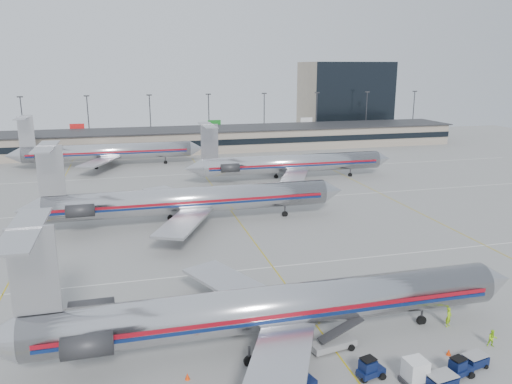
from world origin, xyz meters
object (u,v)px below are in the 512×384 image
object	(u,v)px
uld_container	(415,372)
belt_loader	(334,342)
jet_second_row	(185,200)
jet_foreground	(266,308)
tug_center	(370,369)

from	to	relation	value
uld_container	belt_loader	world-z (taller)	belt_loader
jet_second_row	belt_loader	size ratio (longest dim) A/B	10.13
jet_foreground	belt_loader	bearing A→B (deg)	-19.62
tug_center	uld_container	world-z (taller)	uld_container
jet_second_row	uld_container	size ratio (longest dim) A/B	24.35
jet_second_row	tug_center	size ratio (longest dim) A/B	21.34
tug_center	uld_container	bearing A→B (deg)	-40.98
belt_loader	jet_foreground	bearing A→B (deg)	150.38
jet_foreground	tug_center	size ratio (longest dim) A/B	20.40
jet_foreground	tug_center	bearing A→B (deg)	-44.33
jet_second_row	tug_center	distance (m)	43.85
jet_second_row	uld_container	distance (m)	46.03
tug_center	belt_loader	distance (m)	4.60
jet_second_row	uld_container	xyz separation A→B (m)	(12.22, -44.29, -2.76)
tug_center	uld_container	distance (m)	3.38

